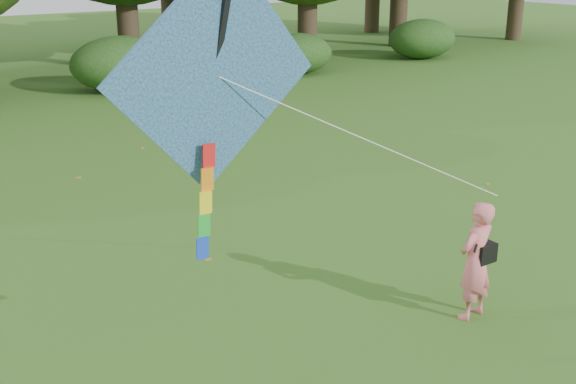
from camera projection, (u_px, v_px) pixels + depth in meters
ground at (428, 330)px, 9.38m from camera, size 100.00×100.00×0.00m
man_kite_flyer at (475, 261)px, 9.48m from camera, size 0.66×0.49×1.63m
crossbody_bag at (484, 252)px, 9.48m from camera, size 0.43×0.20×0.68m
flying_kite at (216, 79)px, 7.42m from camera, size 4.94×1.16×3.31m
shrub_band at (12, 78)px, 22.51m from camera, size 39.15×3.22×1.88m
fallen_leaves at (241, 246)px, 11.99m from camera, size 10.15×13.81×0.01m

